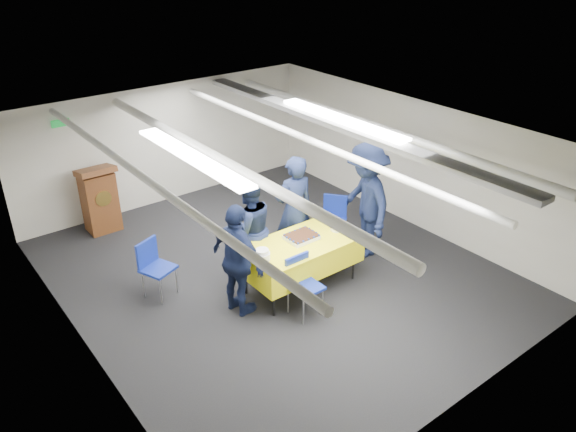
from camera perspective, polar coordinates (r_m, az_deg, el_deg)
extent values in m
plane|color=black|center=(8.97, -1.32, -5.70)|extent=(7.00, 7.00, 0.00)
cube|color=beige|center=(11.18, -12.19, 7.15)|extent=(6.00, 0.02, 2.30)
cube|color=beige|center=(7.27, -20.80, -5.57)|extent=(0.02, 7.00, 2.30)
cube|color=beige|center=(10.30, 12.15, 5.40)|extent=(0.02, 7.00, 2.30)
cube|color=silver|center=(7.96, -1.50, 8.28)|extent=(6.00, 7.00, 0.02)
cylinder|color=silver|center=(7.08, -14.66, 3.95)|extent=(0.10, 6.90, 0.10)
cylinder|color=silver|center=(7.55, -7.02, 5.78)|extent=(0.14, 6.90, 0.14)
cylinder|color=silver|center=(8.37, 1.85, 7.86)|extent=(0.10, 6.90, 0.10)
cylinder|color=silver|center=(9.22, 8.18, 9.19)|extent=(0.14, 6.90, 0.14)
cube|color=gray|center=(8.71, 4.95, 9.26)|extent=(0.28, 6.90, 0.08)
cube|color=white|center=(7.32, -9.76, 5.99)|extent=(0.25, 2.60, 0.04)
cube|color=white|center=(8.76, 5.46, 9.81)|extent=(0.25, 2.60, 0.04)
cube|color=#0C591E|center=(10.30, -22.12, 8.74)|extent=(0.30, 0.04, 0.12)
cylinder|color=black|center=(7.94, -1.47, -9.02)|extent=(0.04, 0.04, 0.36)
cylinder|color=black|center=(8.77, 6.63, -5.34)|extent=(0.04, 0.04, 0.36)
cylinder|color=black|center=(8.41, -4.29, -6.79)|extent=(0.04, 0.04, 0.36)
cylinder|color=black|center=(9.19, 3.65, -3.53)|extent=(0.04, 0.04, 0.36)
cube|color=#FFF61A|center=(8.35, 1.32, -3.98)|extent=(1.75, 0.91, 0.39)
cube|color=#FFF61A|center=(8.25, 1.33, -2.74)|extent=(1.77, 0.93, 0.03)
cube|color=white|center=(8.30, 1.38, -2.19)|extent=(0.45, 0.36, 0.05)
cube|color=black|center=(8.28, 1.38, -1.96)|extent=(0.43, 0.34, 0.02)
sphere|color=navy|center=(8.06, 1.01, -2.81)|extent=(0.04, 0.04, 0.04)
sphere|color=navy|center=(8.29, -0.38, -1.93)|extent=(0.04, 0.04, 0.04)
sphere|color=navy|center=(8.12, 1.56, -2.60)|extent=(0.04, 0.04, 0.04)
sphere|color=navy|center=(8.34, 0.16, -1.73)|extent=(0.04, 0.04, 0.04)
sphere|color=navy|center=(8.17, 2.10, -2.39)|extent=(0.04, 0.04, 0.04)
sphere|color=navy|center=(8.39, 0.69, -1.53)|extent=(0.04, 0.04, 0.04)
sphere|color=navy|center=(8.23, 2.62, -2.18)|extent=(0.04, 0.04, 0.04)
sphere|color=navy|center=(8.45, 1.21, -1.33)|extent=(0.04, 0.04, 0.04)
sphere|color=navy|center=(8.29, 3.15, -1.97)|extent=(0.04, 0.04, 0.04)
sphere|color=navy|center=(8.50, 1.73, -1.14)|extent=(0.04, 0.04, 0.04)
sphere|color=navy|center=(8.11, 0.56, -2.63)|extent=(0.04, 0.04, 0.04)
sphere|color=navy|center=(8.35, 2.88, -1.72)|extent=(0.04, 0.04, 0.04)
sphere|color=navy|center=(8.16, 0.21, -2.41)|extent=(0.04, 0.04, 0.04)
sphere|color=navy|center=(8.40, 2.52, -1.51)|extent=(0.04, 0.04, 0.04)
sphere|color=navy|center=(8.22, -0.14, -2.19)|extent=(0.04, 0.04, 0.04)
sphere|color=navy|center=(8.46, 2.17, -1.31)|extent=(0.04, 0.04, 0.04)
cylinder|color=white|center=(7.80, -2.63, -4.09)|extent=(0.22, 0.22, 0.11)
cylinder|color=white|center=(7.76, -2.65, -3.59)|extent=(0.18, 0.18, 0.05)
cylinder|color=white|center=(8.56, 4.99, -1.08)|extent=(0.20, 0.20, 0.12)
cylinder|color=white|center=(8.52, 5.01, -0.58)|extent=(0.16, 0.16, 0.05)
cube|color=brown|center=(10.49, -18.57, 1.38)|extent=(0.55, 0.45, 1.10)
cube|color=brown|center=(10.23, -19.00, 4.35)|extent=(0.62, 0.53, 0.21)
cylinder|color=gold|center=(10.22, -18.22, 1.69)|extent=(0.28, 0.02, 0.28)
cylinder|color=gray|center=(7.77, 1.57, -9.64)|extent=(0.02, 0.02, 0.43)
cylinder|color=gray|center=(7.95, 3.49, -8.72)|extent=(0.02, 0.02, 0.43)
cylinder|color=gray|center=(7.98, 0.01, -8.49)|extent=(0.02, 0.02, 0.43)
cylinder|color=gray|center=(8.15, 1.91, -7.63)|extent=(0.02, 0.02, 0.43)
cube|color=#132796|center=(7.82, 1.77, -7.22)|extent=(0.42, 0.42, 0.04)
cube|color=#132796|center=(7.82, 0.90, -5.27)|extent=(0.40, 0.04, 0.40)
cylinder|color=gray|center=(9.49, 3.36, -2.23)|extent=(0.02, 0.02, 0.43)
cylinder|color=gray|center=(9.44, 5.39, -2.46)|extent=(0.02, 0.02, 0.43)
cylinder|color=gray|center=(9.78, 3.71, -1.28)|extent=(0.02, 0.02, 0.43)
cylinder|color=gray|center=(9.74, 5.68, -1.49)|extent=(0.02, 0.02, 0.43)
cube|color=#132796|center=(9.50, 4.59, -0.62)|extent=(0.59, 0.59, 0.04)
cube|color=#132796|center=(9.57, 4.82, 1.06)|extent=(0.28, 0.34, 0.40)
cylinder|color=gray|center=(8.35, -12.79, -7.48)|extent=(0.02, 0.02, 0.43)
cylinder|color=gray|center=(8.55, -11.27, -6.40)|extent=(0.02, 0.02, 0.43)
cylinder|color=gray|center=(8.55, -14.49, -6.76)|extent=(0.02, 0.02, 0.43)
cylinder|color=gray|center=(8.75, -12.96, -5.73)|extent=(0.02, 0.02, 0.43)
cube|color=#132796|center=(8.42, -13.04, -5.25)|extent=(0.55, 0.55, 0.04)
cube|color=#132796|center=(8.43, -14.15, -3.61)|extent=(0.39, 0.19, 0.40)
imported|color=black|center=(8.84, 0.61, 0.58)|extent=(0.71, 0.52, 1.82)
imported|color=black|center=(8.47, -3.97, -1.36)|extent=(0.87, 0.72, 1.66)
imported|color=black|center=(7.70, -5.11, -4.54)|extent=(0.53, 1.02, 1.67)
imported|color=black|center=(9.11, 7.88, 1.55)|extent=(1.07, 1.41, 1.93)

